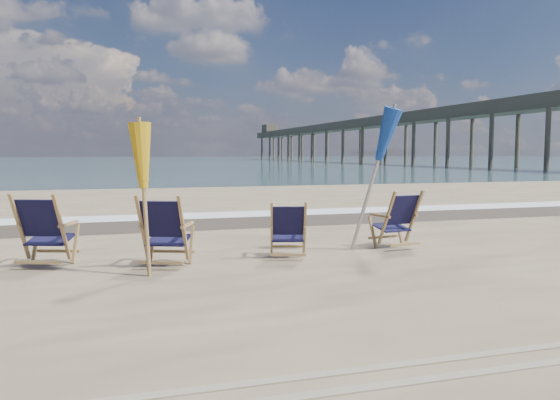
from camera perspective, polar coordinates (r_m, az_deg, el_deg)
The scene contains 11 objects.
ocean at distance 133.84m, azimuth -15.77°, elevation 4.04°, with size 400.00×400.00×0.00m, color #355359.
surf_foam at distance 14.40m, azimuth -7.02°, elevation -1.56°, with size 200.00×1.40×0.01m, color silver.
wet_sand_strip at distance 12.94m, azimuth -5.89°, elevation -2.29°, with size 200.00×2.60×0.00m, color #42362A.
tire_tracks at distance 4.18m, azimuth 21.29°, elevation -18.15°, with size 80.00×1.30×0.01m, color gray, non-canonical shape.
beach_chair_0 at distance 8.23m, azimuth -21.83°, elevation -2.98°, with size 0.69×0.78×1.08m, color black, non-canonical shape.
beach_chair_1 at distance 7.74m, azimuth -10.07°, elevation -3.26°, with size 0.68×0.76×1.06m, color black, non-canonical shape.
beach_chair_2 at distance 8.32m, azimuth 2.60°, elevation -3.17°, with size 0.58×0.65×0.90m, color black, non-canonical shape.
beach_chair_3 at distance 9.57m, azimuth 13.83°, elevation -1.92°, with size 0.65×0.73×1.01m, color black, non-canonical shape.
umbrella_yellow at distance 7.33m, azimuth -14.02°, elevation 3.68°, with size 0.30×0.30×1.99m.
umbrella_blue at distance 9.01m, azimuth 9.51°, elevation 6.45°, with size 0.30×0.30×2.41m.
fishing_pier at distance 89.51m, azimuth 10.16°, elevation 6.78°, with size 4.40×140.00×9.30m, color brown, non-canonical shape.
Camera 1 is at (-2.41, -5.81, 1.62)m, focal length 35.00 mm.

